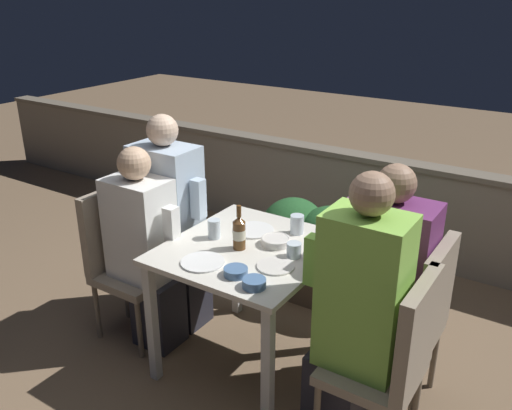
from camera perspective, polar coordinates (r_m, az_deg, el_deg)
ground_plane at (r=3.34m, az=-0.66°, el=-16.14°), size 16.00×16.00×0.00m
parapet_wall at (r=4.52m, az=11.85°, el=0.20°), size 9.00×0.18×0.81m
dining_table at (r=2.98m, az=-0.71°, el=-6.26°), size 0.84×0.90×0.76m
planter_hedge at (r=3.74m, az=7.72°, el=-4.73°), size 1.03×0.47×0.70m
chair_left_near at (r=3.43m, az=-13.91°, el=-4.78°), size 0.42×0.42×0.94m
person_white_polo at (r=3.27m, az=-11.56°, el=-4.51°), size 0.47×0.26×1.24m
chair_left_far at (r=3.61m, az=-11.11°, el=-3.17°), size 0.42×0.42×0.94m
person_blue_shirt at (r=3.42m, az=-8.86°, el=-1.84°), size 0.49×0.26×1.37m
chair_right_near at (r=2.56m, az=14.44°, el=-15.02°), size 0.42×0.42×0.94m
person_green_blouse at (r=2.53m, az=10.44°, el=-11.15°), size 0.47×0.26×1.37m
chair_right_far at (r=2.87m, az=16.57°, el=-10.86°), size 0.42×0.42×0.94m
person_purple_stripe at (r=2.86m, az=12.94°, el=-8.14°), size 0.50×0.26×1.30m
beer_bottle at (r=2.87m, az=-1.79°, el=-2.89°), size 0.07×0.07×0.25m
plate_0 at (r=2.77m, az=-5.64°, el=-5.99°), size 0.23×0.23×0.01m
plate_1 at (r=2.73m, az=2.09°, el=-6.44°), size 0.19×0.19×0.01m
plate_2 at (r=3.11m, az=-0.26°, el=-2.65°), size 0.24×0.24×0.01m
bowl_0 at (r=2.94m, az=2.08°, el=-3.77°), size 0.16×0.16×0.04m
bowl_1 at (r=2.64m, az=-2.15°, el=-6.97°), size 0.12×0.12×0.04m
bowl_2 at (r=2.54m, az=-0.20°, el=-8.16°), size 0.11×0.11×0.04m
glass_cup_0 at (r=3.01m, az=-4.43°, el=-2.52°), size 0.07×0.07×0.11m
glass_cup_1 at (r=3.07m, az=4.34°, el=-2.04°), size 0.08×0.08×0.11m
glass_cup_2 at (r=2.81m, az=4.02°, el=-4.74°), size 0.08×0.08×0.08m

